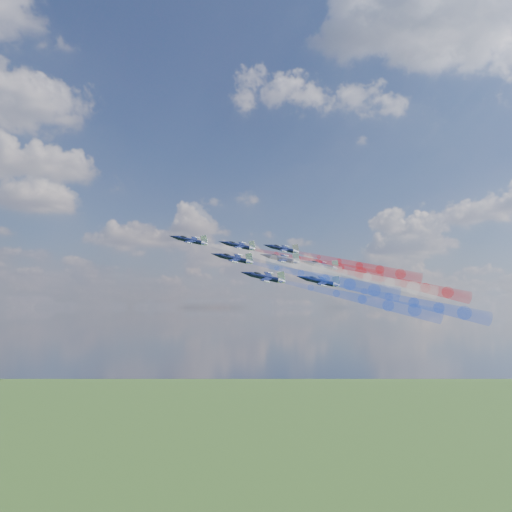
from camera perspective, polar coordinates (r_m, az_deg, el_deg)
jet_lead at (r=173.51m, az=-6.77°, el=1.60°), size 16.33×16.01×8.92m
trail_lead at (r=170.01m, az=1.80°, el=-0.28°), size 35.68×28.36×14.39m
jet_inner_left at (r=158.47m, az=-2.29°, el=-0.26°), size 16.33×16.01×8.92m
trail_inner_left at (r=157.37m, az=7.10°, el=-2.32°), size 35.68×28.36×14.39m
jet_inner_right at (r=181.73m, az=-1.80°, el=1.06°), size 16.33×16.01×8.92m
trail_inner_right at (r=180.43m, az=6.38°, el=-0.73°), size 35.68×28.36×14.39m
jet_outer_left at (r=149.53m, az=0.90°, el=-2.20°), size 16.33×16.01×8.92m
trail_outer_left at (r=150.19m, az=10.82°, el=-4.35°), size 35.68×28.36×14.39m
jet_center_third at (r=170.12m, az=2.62°, el=-0.30°), size 16.33×16.01×8.92m
trail_center_third at (r=171.08m, az=11.32°, el=-2.19°), size 35.68×28.36×14.39m
jet_outer_right at (r=189.90m, az=2.73°, el=0.74°), size 16.33×16.01×8.92m
trail_outer_right at (r=190.59m, az=10.53°, el=-0.97°), size 35.68×28.36×14.39m
jet_rear_left at (r=157.63m, az=6.57°, el=-2.60°), size 16.33×16.01×8.92m
trail_rear_left at (r=160.74m, az=15.86°, el=-4.57°), size 35.68×28.36×14.39m
jet_rear_right at (r=179.46m, az=6.69°, el=-0.96°), size 16.33×16.01×8.92m
trail_rear_right at (r=182.20m, az=14.87°, el=-2.72°), size 35.68×28.36×14.39m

